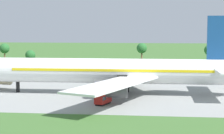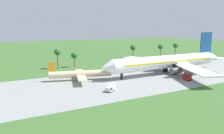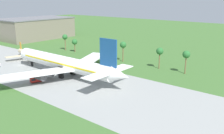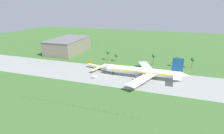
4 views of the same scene
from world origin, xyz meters
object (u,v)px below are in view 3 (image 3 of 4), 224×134
(jet_airliner, at_px, (65,63))
(regional_aircraft, at_px, (27,54))
(baggage_tug, at_px, (36,80))
(terminal_building, at_px, (36,28))

(jet_airliner, bearing_deg, regional_aircraft, 170.37)
(baggage_tug, bearing_deg, jet_airliner, 80.70)
(baggage_tug, bearing_deg, terminal_building, 145.51)
(jet_airliner, distance_m, terminal_building, 121.60)
(regional_aircraft, xyz_separation_m, terminal_building, (-63.85, 50.32, 6.21))
(regional_aircraft, bearing_deg, baggage_tug, -27.89)
(jet_airliner, bearing_deg, baggage_tug, -99.30)
(jet_airliner, distance_m, regional_aircraft, 43.90)
(regional_aircraft, distance_m, baggage_tug, 46.22)
(terminal_building, bearing_deg, regional_aircraft, -38.24)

